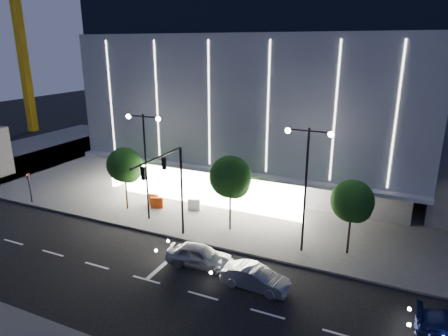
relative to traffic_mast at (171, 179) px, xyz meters
name	(u,v)px	position (x,y,z in m)	size (l,w,h in m)	color
ground	(135,261)	(-1.00, -3.34, -5.03)	(160.00, 160.00, 0.00)	black
sidewalk_museum	(297,172)	(4.00, 20.66, -4.95)	(70.00, 40.00, 0.15)	#474747
museum	(279,92)	(1.98, 18.97, 4.25)	(30.00, 25.80, 18.00)	#4C4C51
traffic_mast	(171,179)	(0.00, 0.00, 0.00)	(0.33, 5.89, 7.07)	black
street_lamp_west	(145,152)	(-4.00, 2.66, 0.93)	(3.16, 0.36, 9.00)	black
street_lamp_east	(306,173)	(9.00, 2.66, 0.93)	(3.16, 0.36, 9.00)	black
ped_signal_far	(29,184)	(-16.00, 1.16, -3.14)	(0.22, 0.24, 3.00)	black
tower_crane	(20,1)	(-41.92, 24.66, 15.48)	(32.00, 2.00, 28.50)	gold
tree_left	(125,167)	(-6.97, 3.68, -0.99)	(3.02, 3.02, 5.72)	black
tree_mid	(231,179)	(3.03, 3.68, -0.69)	(3.25, 3.25, 6.15)	black
tree_right	(352,203)	(12.03, 3.68, -1.14)	(2.91, 2.91, 5.51)	black
car_lead	(199,255)	(3.23, -1.94, -4.27)	(1.79, 4.45, 1.52)	#9A9BA1
car_second	(255,278)	(7.50, -2.79, -4.34)	(1.46, 4.18, 1.38)	#A6A7AE
barrier_a	(157,203)	(-4.64, 4.82, -4.38)	(1.10, 0.25, 1.00)	#C4370A
barrier_c	(153,199)	(-5.45, 5.40, -4.38)	(1.10, 0.25, 1.00)	#CA550B
barrier_d	(194,205)	(-1.43, 5.84, -4.38)	(1.10, 0.25, 1.00)	white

